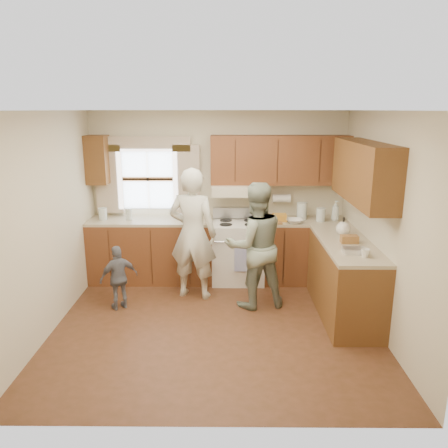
{
  "coord_description": "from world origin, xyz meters",
  "views": [
    {
      "loc": [
        0.14,
        -4.77,
        2.51
      ],
      "look_at": [
        0.1,
        0.4,
        1.15
      ],
      "focal_mm": 35.0,
      "sensor_mm": 36.0,
      "label": 1
    }
  ],
  "objects_px": {
    "woman_right": "(255,246)",
    "child": "(119,278)",
    "stove": "(238,251)",
    "woman_left": "(193,234)"
  },
  "relations": [
    {
      "from": "woman_left",
      "to": "child",
      "type": "relative_size",
      "value": 2.11
    },
    {
      "from": "woman_right",
      "to": "child",
      "type": "bearing_deg",
      "value": -10.32
    },
    {
      "from": "stove",
      "to": "woman_right",
      "type": "bearing_deg",
      "value": -77.39
    },
    {
      "from": "woman_right",
      "to": "child",
      "type": "xyz_separation_m",
      "value": [
        -1.74,
        -0.11,
        -0.4
      ]
    },
    {
      "from": "child",
      "to": "woman_right",
      "type": "bearing_deg",
      "value": 151.08
    },
    {
      "from": "stove",
      "to": "woman_left",
      "type": "distance_m",
      "value": 0.96
    },
    {
      "from": "stove",
      "to": "woman_left",
      "type": "xyz_separation_m",
      "value": [
        -0.62,
        -0.59,
        0.43
      ]
    },
    {
      "from": "stove",
      "to": "woman_right",
      "type": "xyz_separation_m",
      "value": [
        0.2,
        -0.88,
        0.35
      ]
    },
    {
      "from": "child",
      "to": "stove",
      "type": "bearing_deg",
      "value": 179.95
    },
    {
      "from": "woman_right",
      "to": "woman_left",
      "type": "bearing_deg",
      "value": -33.4
    }
  ]
}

